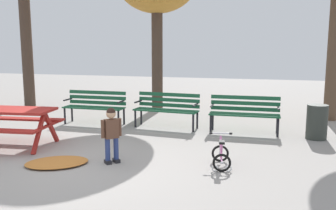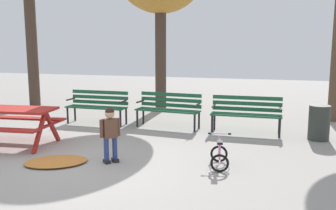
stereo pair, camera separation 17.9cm
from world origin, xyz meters
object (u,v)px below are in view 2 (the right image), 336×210
park_bench_far_left (98,104)px  park_bench_left (169,107)px  trash_bin (319,123)px  kids_bicycle (219,156)px  park_bench_right (246,111)px  child_standing (110,131)px  picnic_table (10,116)px

park_bench_far_left → park_bench_left: (1.91, 0.10, 0.00)m
park_bench_left → trash_bin: size_ratio=2.16×
kids_bicycle → park_bench_right: bearing=86.0°
park_bench_right → child_standing: bearing=-124.5°
park_bench_right → kids_bicycle: size_ratio=2.66×
park_bench_left → kids_bicycle: size_ratio=2.69×
park_bench_left → kids_bicycle: (1.70, -2.68, -0.31)m
park_bench_left → picnic_table: bearing=-135.5°
park_bench_far_left → child_standing: size_ratio=1.65×
child_standing → trash_bin: 4.52m
picnic_table → child_standing: size_ratio=2.01×
park_bench_right → kids_bicycle: park_bench_right is taller
park_bench_far_left → park_bench_left: same height
park_bench_right → trash_bin: 1.58m
child_standing → trash_bin: child_standing is taller
child_standing → park_bench_left: bearing=87.4°
picnic_table → child_standing: bearing=-10.2°
park_bench_left → child_standing: 2.99m
child_standing → kids_bicycle: 1.90m
park_bench_far_left → park_bench_right: bearing=0.8°
picnic_table → park_bench_far_left: size_ratio=1.21×
park_bench_far_left → kids_bicycle: size_ratio=2.65×
park_bench_left → kids_bicycle: 3.19m
picnic_table → kids_bicycle: bearing=-1.8°
trash_bin → picnic_table: bearing=-159.1°
trash_bin → park_bench_left: bearing=176.0°
park_bench_right → park_bench_far_left: bearing=-179.2°
park_bench_far_left → child_standing: child_standing is taller
park_bench_far_left → trash_bin: size_ratio=2.13×
park_bench_far_left → park_bench_left: 1.91m
child_standing → kids_bicycle: size_ratio=1.60×
picnic_table → park_bench_far_left: (0.68, 2.44, -0.08)m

